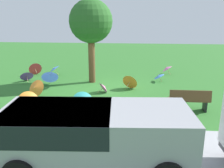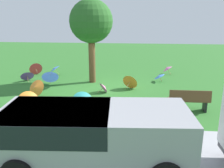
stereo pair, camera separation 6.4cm
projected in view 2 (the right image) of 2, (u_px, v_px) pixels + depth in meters
ground at (100, 86)px, 13.28m from camera, size 40.00×40.00×0.00m
road_strip at (63, 158)px, 6.63m from camera, size 40.00×3.99×0.01m
van_dark at (88, 133)px, 6.06m from camera, size 4.72×2.38×1.53m
park_bench at (189, 100)px, 9.69m from camera, size 1.60×0.49×0.90m
shade_tree at (91, 22)px, 13.11m from camera, size 2.34×2.34×4.54m
parasol_orange_0 at (36, 88)px, 11.56m from camera, size 0.99×0.84×0.79m
parasol_red_0 at (36, 68)px, 15.64m from camera, size 0.90×0.83×0.81m
parasol_pink_0 at (104, 87)px, 12.10m from camera, size 0.65×0.70×0.54m
parasol_blue_0 at (54, 68)px, 15.52m from camera, size 0.74×0.80×0.68m
parasol_orange_1 at (29, 100)px, 9.91m from camera, size 1.05×1.02×0.79m
parasol_blue_1 at (159, 76)px, 13.98m from camera, size 0.69×0.71×0.54m
parasol_pink_1 at (167, 68)px, 15.69m from camera, size 0.82×0.84×0.65m
parasol_purple_1 at (27, 75)px, 14.18m from camera, size 0.95×0.90×0.66m
parasol_blue_2 at (50, 76)px, 13.31m from camera, size 1.20×1.20×0.80m
parasol_teal_1 at (83, 100)px, 9.92m from camera, size 1.03×0.96×0.74m
parasol_orange_2 at (131, 81)px, 12.68m from camera, size 0.92×0.88×0.80m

